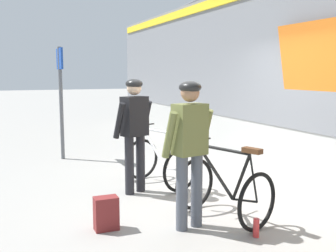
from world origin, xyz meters
The scene contains 10 objects.
ground_plane centered at (0.00, 0.00, 0.00)m, with size 80.00×80.00×0.00m, color gray.
train_car centered at (3.14, 0.77, 1.97)m, with size 3.19×17.21×3.88m.
cyclist_near_in_dark centered at (-1.06, 0.34, 1.05)m, with size 0.66×0.46×1.76m.
cyclist_far_in_olive centered at (-0.91, -1.27, 1.05)m, with size 0.65×0.38×1.76m.
bicycle_near_white centered at (-0.54, 0.57, 0.40)m, with size 1.00×1.23×0.99m.
bicycle_far_black centered at (-0.38, -1.20, 0.40)m, with size 1.02×1.24×0.99m.
backpack_on_platform centered at (-1.84, -0.94, 0.20)m, with size 0.28×0.18×0.40m, color maroon.
water_bottle_near_the_bikes centered at (-0.33, -1.82, 0.11)m, with size 0.07×0.07×0.22m, color red.
water_bottle_by_the_backpack centered at (-1.89, -0.83, 0.11)m, with size 0.07×0.07×0.22m, color red.
platform_sign_post centered at (-1.72, 3.30, 1.62)m, with size 0.08×0.70×2.40m.
Camera 1 is at (-2.94, -5.40, 1.85)m, focal length 42.57 mm.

